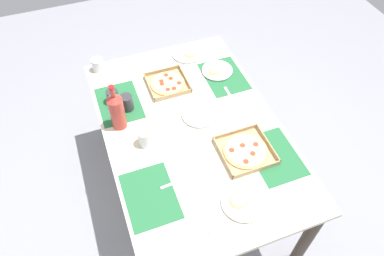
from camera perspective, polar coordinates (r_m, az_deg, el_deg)
The scene contains 21 objects.
ground_plane at distance 2.79m, azimuth 0.00°, elevation -10.12°, with size 6.00×6.00×0.00m, color gray.
dining_table at distance 2.23m, azimuth 0.00°, elevation -1.68°, with size 1.58×1.03×0.77m.
placemat_near_left at distance 2.08m, azimuth 13.01°, elevation -4.38°, with size 0.36×0.26×0.00m, color #236638.
placemat_near_right at distance 2.48m, azimuth 5.11°, elevation 8.24°, with size 0.36×0.26×0.00m, color #236638.
placemat_far_left at distance 1.91m, azimuth -6.72°, elevation -10.73°, with size 0.36×0.26×0.00m, color #236638.
placemat_far_right at distance 2.34m, azimuth -11.55°, elevation 3.92°, with size 0.36×0.26×0.00m, color #236638.
pizza_box_edge_far at distance 2.41m, azimuth -3.93°, elevation 7.09°, with size 0.26×0.26×0.04m.
pizza_box_center at distance 2.06m, azimuth 8.54°, elevation -3.64°, with size 0.29×0.29×0.04m.
plate_far_left at distance 1.88m, azimuth 8.11°, elevation -11.62°, with size 0.23×0.23×0.03m.
plate_far_right at distance 2.51m, azimuth 3.99°, elevation 9.12°, with size 0.21×0.21×0.03m.
plate_near_left at distance 2.64m, azimuth -0.75°, elevation 11.77°, with size 0.22×0.22×0.03m.
plate_middle at distance 2.22m, azimuth 1.20°, elevation 2.20°, with size 0.22×0.22×0.02m.
soda_bottle at distance 2.12m, azimuth -11.93°, elevation 2.77°, with size 0.09×0.09×0.32m.
cup_clear_right at distance 2.32m, azimuth -12.55°, elevation 4.92°, with size 0.07×0.07×0.09m, color #333338.
cup_clear_left at distance 2.06m, azimuth -7.49°, elevation -1.57°, with size 0.08×0.08×0.11m, color silver.
cup_red at distance 2.26m, azimuth -10.36°, elevation 3.99°, with size 0.08×0.08×0.11m, color #333338.
cup_dark at distance 2.58m, azimuth -14.85°, elevation 9.73°, with size 0.08×0.08×0.09m, color silver.
knife_by_far_right at distance 2.54m, azimuth -10.16°, elevation 8.66°, with size 0.21×0.02×0.01m, color #B7B7BC.
fork_by_near_left at distance 1.93m, azimuth -2.40°, elevation -8.60°, with size 0.19×0.02×0.01m, color #B7B7BC.
knife_by_near_right at distance 2.34m, azimuth 6.26°, elevation 4.82°, with size 0.21×0.02×0.01m, color #B7B7BC.
fork_by_far_left at distance 1.81m, azimuth 2.36°, elevation -15.83°, with size 0.19×0.02×0.01m, color #B7B7BC.
Camera 1 is at (-1.29, 0.48, 2.43)m, focal length 33.41 mm.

